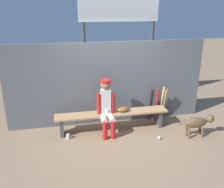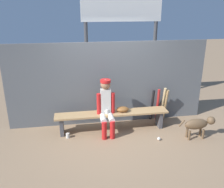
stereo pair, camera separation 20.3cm
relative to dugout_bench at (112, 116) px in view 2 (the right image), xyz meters
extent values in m
plane|color=#937556|center=(0.00, 0.00, -0.35)|extent=(30.00, 30.00, 0.00)
cube|color=#595E63|center=(0.00, 0.45, 0.64)|extent=(4.77, 0.03, 1.99)
cube|color=tan|center=(0.00, 0.00, 0.08)|extent=(2.60, 0.36, 0.04)
cube|color=#4C4C51|center=(-1.15, 0.00, -0.15)|extent=(0.08, 0.29, 0.41)
cube|color=#4C4C51|center=(1.15, 0.00, -0.15)|extent=(0.08, 0.29, 0.41)
cube|color=silver|center=(-0.14, 0.00, 0.38)|extent=(0.22, 0.13, 0.57)
sphere|color=#9E7051|center=(-0.14, 0.00, 0.78)|extent=(0.22, 0.22, 0.22)
cylinder|color=red|center=(-0.14, 0.00, 0.86)|extent=(0.23, 0.23, 0.06)
cylinder|color=silver|center=(-0.23, -0.19, 0.06)|extent=(0.13, 0.38, 0.13)
cylinder|color=red|center=(-0.23, -0.38, -0.15)|extent=(0.11, 0.11, 0.41)
cylinder|color=red|center=(-0.30, -0.02, 0.33)|extent=(0.09, 0.09, 0.49)
cylinder|color=silver|center=(-0.05, -0.19, 0.06)|extent=(0.13, 0.38, 0.13)
cylinder|color=red|center=(-0.05, -0.38, -0.15)|extent=(0.11, 0.11, 0.41)
cylinder|color=red|center=(0.02, -0.02, 0.33)|extent=(0.09, 0.09, 0.49)
ellipsoid|color=brown|center=(0.25, 0.00, 0.16)|extent=(0.28, 0.20, 0.12)
cylinder|color=black|center=(1.07, 0.34, 0.06)|extent=(0.07, 0.22, 0.83)
cylinder|color=#B22323|center=(1.20, 0.29, 0.08)|extent=(0.09, 0.19, 0.86)
cylinder|color=tan|center=(1.34, 0.31, 0.09)|extent=(0.10, 0.25, 0.89)
cylinder|color=tan|center=(1.41, 0.31, 0.06)|extent=(0.07, 0.24, 0.84)
sphere|color=white|center=(0.93, -0.64, -0.32)|extent=(0.07, 0.07, 0.07)
cylinder|color=silver|center=(-1.03, -0.20, -0.30)|extent=(0.08, 0.08, 0.11)
cylinder|color=silver|center=(-0.12, -0.05, 0.15)|extent=(0.08, 0.08, 0.11)
cylinder|color=#3F3F42|center=(-0.43, 1.64, 0.82)|extent=(0.10, 0.10, 2.36)
cylinder|color=#3F3F42|center=(1.51, 1.64, 0.82)|extent=(0.10, 0.10, 2.36)
cube|color=white|center=(0.54, 1.64, 2.39)|extent=(2.18, 0.08, 0.78)
ellipsoid|color=brown|center=(1.74, -0.67, -0.01)|extent=(0.52, 0.20, 0.24)
sphere|color=brown|center=(2.08, -0.67, 0.05)|extent=(0.18, 0.18, 0.18)
cylinder|color=brown|center=(1.40, -0.67, 0.04)|extent=(0.15, 0.04, 0.16)
cylinder|color=brown|center=(1.90, -0.61, -0.24)|extent=(0.05, 0.05, 0.22)
cylinder|color=brown|center=(1.90, -0.73, -0.24)|extent=(0.05, 0.05, 0.22)
cylinder|color=brown|center=(1.58, -0.61, -0.24)|extent=(0.05, 0.05, 0.22)
cylinder|color=brown|center=(1.58, -0.73, -0.24)|extent=(0.05, 0.05, 0.22)
camera|label=1|loc=(-1.04, -4.99, 2.40)|focal=38.95mm
camera|label=2|loc=(-0.84, -5.03, 2.40)|focal=38.95mm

